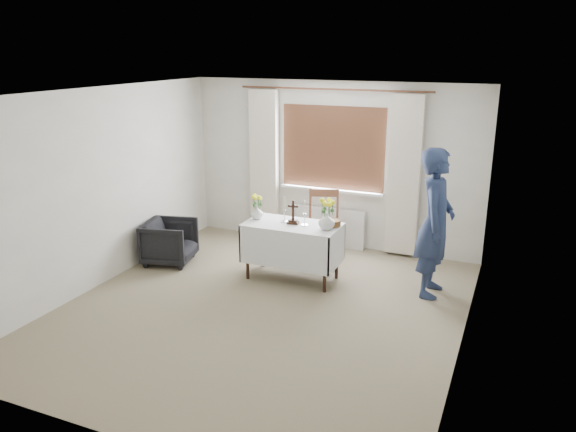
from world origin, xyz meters
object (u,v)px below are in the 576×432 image
object	(u,v)px
wooden_cross	(293,212)
flower_vase_right	(327,221)
armchair	(170,242)
flower_vase_left	(257,213)
altar_table	(292,252)
wooden_chair	(323,226)
person	(435,223)

from	to	relation	value
wooden_cross	flower_vase_right	bearing A→B (deg)	-14.29
armchair	flower_vase_right	size ratio (longest dim) A/B	3.11
flower_vase_left	altar_table	bearing A→B (deg)	-2.62
wooden_chair	armchair	distance (m)	2.20
altar_table	armchair	distance (m)	1.84
armchair	flower_vase_left	xyz separation A→B (m)	(1.31, 0.16, 0.54)
person	flower_vase_right	size ratio (longest dim) A/B	8.44
flower_vase_right	wooden_cross	bearing A→B (deg)	173.51
person	armchair	bearing A→B (deg)	96.03
wooden_chair	flower_vase_left	bearing A→B (deg)	-144.72
wooden_cross	flower_vase_right	size ratio (longest dim) A/B	1.45
flower_vase_right	wooden_chair	bearing A→B (deg)	111.81
wooden_chair	flower_vase_right	world-z (taller)	wooden_chair
wooden_cross	flower_vase_right	world-z (taller)	wooden_cross
altar_table	flower_vase_left	xyz separation A→B (m)	(-0.52, 0.02, 0.47)
armchair	flower_vase_right	xyz separation A→B (m)	(2.31, 0.10, 0.56)
flower_vase_left	wooden_cross	bearing A→B (deg)	-0.86
wooden_chair	person	world-z (taller)	person
armchair	wooden_cross	distance (m)	1.94
altar_table	person	world-z (taller)	person
armchair	flower_vase_left	world-z (taller)	flower_vase_left
armchair	flower_vase_right	bearing A→B (deg)	-101.15
altar_table	wooden_cross	xyz separation A→B (m)	(0.00, 0.02, 0.54)
altar_table	flower_vase_right	bearing A→B (deg)	-4.56
flower_vase_left	flower_vase_right	size ratio (longest dim) A/B	0.81
altar_table	wooden_cross	bearing A→B (deg)	75.92
wooden_chair	flower_vase_left	xyz separation A→B (m)	(-0.64, -0.84, 0.35)
armchair	altar_table	bearing A→B (deg)	-99.30
wooden_chair	wooden_cross	xyz separation A→B (m)	(-0.11, -0.85, 0.42)
altar_table	person	size ratio (longest dim) A/B	0.67
altar_table	flower_vase_right	size ratio (longest dim) A/B	5.69
altar_table	flower_vase_left	size ratio (longest dim) A/B	7.02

